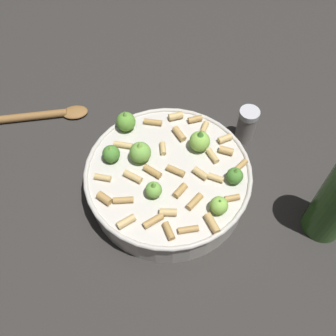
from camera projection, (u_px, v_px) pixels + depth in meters
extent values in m
plane|color=#2D2B28|center=(168.00, 190.00, 0.69)|extent=(2.40, 2.40, 0.00)
cylinder|color=beige|center=(168.00, 181.00, 0.66)|extent=(0.27, 0.27, 0.06)
torus|color=beige|center=(168.00, 171.00, 0.64)|extent=(0.28, 0.28, 0.01)
sphere|color=#75B247|center=(140.00, 152.00, 0.64)|extent=(0.04, 0.04, 0.04)
cone|color=#8CC64C|center=(140.00, 146.00, 0.62)|extent=(0.02, 0.02, 0.02)
sphere|color=#4C8933|center=(111.00, 154.00, 0.64)|extent=(0.03, 0.03, 0.03)
cone|color=#75B247|center=(110.00, 149.00, 0.63)|extent=(0.01, 0.01, 0.01)
sphere|color=#75B247|center=(154.00, 190.00, 0.60)|extent=(0.03, 0.03, 0.03)
cone|color=#609E38|center=(153.00, 185.00, 0.59)|extent=(0.01, 0.01, 0.01)
sphere|color=#609E38|center=(126.00, 122.00, 0.67)|extent=(0.03, 0.03, 0.03)
cone|color=#75B247|center=(125.00, 114.00, 0.66)|extent=(0.01, 0.01, 0.02)
sphere|color=#8CC64C|center=(219.00, 205.00, 0.58)|extent=(0.03, 0.03, 0.03)
cone|color=#4C8933|center=(220.00, 201.00, 0.57)|extent=(0.01, 0.01, 0.01)
sphere|color=#4C8933|center=(235.00, 176.00, 0.62)|extent=(0.03, 0.03, 0.03)
cone|color=#609E38|center=(236.00, 171.00, 0.60)|extent=(0.01, 0.01, 0.01)
sphere|color=#8CC64C|center=(200.00, 141.00, 0.65)|extent=(0.04, 0.04, 0.04)
cone|color=#4C8933|center=(201.00, 134.00, 0.63)|extent=(0.02, 0.02, 0.02)
cylinder|color=tan|center=(177.00, 192.00, 0.61)|extent=(0.03, 0.02, 0.01)
cylinder|color=tan|center=(176.00, 171.00, 0.63)|extent=(0.03, 0.03, 0.01)
cylinder|color=tan|center=(225.00, 139.00, 0.67)|extent=(0.02, 0.01, 0.01)
cylinder|color=tan|center=(179.00, 134.00, 0.67)|extent=(0.01, 0.03, 0.01)
cylinder|color=tan|center=(168.00, 212.00, 0.59)|extent=(0.03, 0.02, 0.01)
cylinder|color=tan|center=(153.00, 221.00, 0.58)|extent=(0.03, 0.01, 0.01)
cylinder|color=tan|center=(104.00, 198.00, 0.60)|extent=(0.02, 0.03, 0.01)
cylinder|color=tan|center=(188.00, 229.00, 0.57)|extent=(0.03, 0.02, 0.01)
cylinder|color=tan|center=(163.00, 148.00, 0.66)|extent=(0.02, 0.03, 0.01)
cylinder|color=tan|center=(176.00, 116.00, 0.70)|extent=(0.03, 0.02, 0.01)
cylinder|color=tan|center=(103.00, 177.00, 0.62)|extent=(0.03, 0.02, 0.01)
cylinder|color=tan|center=(153.00, 122.00, 0.69)|extent=(0.03, 0.03, 0.01)
cylinder|color=tan|center=(123.00, 145.00, 0.66)|extent=(0.03, 0.03, 0.01)
cylinder|color=tan|center=(213.00, 156.00, 0.65)|extent=(0.01, 0.03, 0.01)
cylinder|color=tan|center=(133.00, 177.00, 0.62)|extent=(0.03, 0.03, 0.01)
cylinder|color=tan|center=(169.00, 231.00, 0.57)|extent=(0.01, 0.03, 0.01)
cylinder|color=tan|center=(216.00, 178.00, 0.62)|extent=(0.03, 0.03, 0.01)
cylinder|color=tan|center=(240.00, 166.00, 0.64)|extent=(0.03, 0.02, 0.01)
cylinder|color=tan|center=(226.00, 151.00, 0.65)|extent=(0.03, 0.03, 0.01)
cylinder|color=tan|center=(195.00, 202.00, 0.60)|extent=(0.03, 0.02, 0.01)
cylinder|color=tan|center=(204.00, 128.00, 0.68)|extent=(0.02, 0.03, 0.01)
cylinder|color=tan|center=(123.00, 200.00, 0.60)|extent=(0.03, 0.02, 0.01)
cylinder|color=tan|center=(201.00, 173.00, 0.63)|extent=(0.02, 0.03, 0.01)
cylinder|color=tan|center=(232.00, 198.00, 0.60)|extent=(0.03, 0.02, 0.01)
cylinder|color=tan|center=(153.00, 171.00, 0.63)|extent=(0.03, 0.03, 0.01)
cylinder|color=tan|center=(126.00, 222.00, 0.58)|extent=(0.03, 0.02, 0.01)
cylinder|color=tan|center=(195.00, 119.00, 0.69)|extent=(0.03, 0.01, 0.01)
cylinder|color=tan|center=(212.00, 223.00, 0.58)|extent=(0.01, 0.03, 0.01)
cylinder|color=gray|center=(246.00, 127.00, 0.72)|extent=(0.04, 0.04, 0.07)
cylinder|color=silver|center=(249.00, 114.00, 0.69)|extent=(0.04, 0.04, 0.01)
cylinder|color=olive|center=(27.00, 117.00, 0.77)|extent=(0.16, 0.06, 0.02)
ellipsoid|color=olive|center=(75.00, 112.00, 0.78)|extent=(0.06, 0.05, 0.01)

